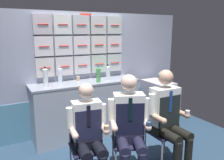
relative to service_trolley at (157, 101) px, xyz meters
name	(u,v)px	position (x,y,z in m)	size (l,w,h in m)	color
galley_bulkhead	(81,72)	(-1.42, 0.45, 0.64)	(4.20, 0.14, 2.15)	#9198AF
galley_counter	(87,109)	(-1.44, 0.17, 0.02)	(1.87, 0.53, 0.98)	#959CA9
service_trolley	(157,101)	(0.00, 0.00, 0.00)	(0.40, 0.65, 0.87)	black
folding_chair_left	(86,138)	(-1.90, -0.95, 0.07)	(0.45, 0.45, 0.86)	#A8AAAF
crew_member_left	(89,132)	(-1.92, -1.11, 0.22)	(0.48, 0.62, 1.24)	black
folding_chair_center	(127,133)	(-1.37, -1.07, 0.07)	(0.52, 0.52, 0.86)	#A8AAAF
crew_member_center	(130,123)	(-1.43, -1.21, 0.27)	(0.58, 0.71, 1.31)	black
folding_chair_right	(160,124)	(-0.82, -1.05, 0.07)	(0.40, 0.41, 0.86)	#A8AAAF
crew_member_right	(168,114)	(-0.82, -1.21, 0.27)	(0.52, 0.64, 1.33)	black
water_bottle_tall	(60,75)	(-1.84, 0.29, 0.64)	(0.08, 0.08, 0.28)	silver
water_bottle_clear	(46,77)	(-2.11, 0.15, 0.66)	(0.07, 0.07, 0.31)	silver
water_bottle_short	(108,73)	(-1.03, 0.13, 0.64)	(0.07, 0.07, 0.27)	silver
sparkling_bottle_green	(98,75)	(-1.26, 0.04, 0.64)	(0.07, 0.07, 0.28)	#4E9F54
coffee_cup_spare	(128,77)	(-0.66, 0.04, 0.55)	(0.08, 0.08, 0.07)	tan
coffee_cup_white	(78,78)	(-1.52, 0.31, 0.55)	(0.06, 0.06, 0.08)	tan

